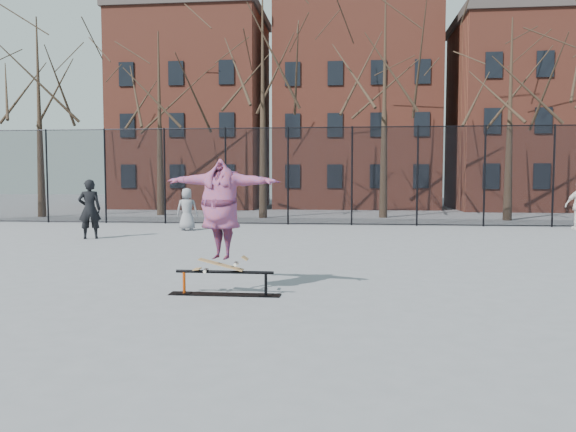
# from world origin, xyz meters

# --- Properties ---
(ground) EXTENTS (100.00, 100.00, 0.00)m
(ground) POSITION_xyz_m (0.00, 0.00, 0.00)
(ground) COLOR slate
(skate_rail) EXTENTS (1.87, 0.29, 0.41)m
(skate_rail) POSITION_xyz_m (-0.98, -0.78, 0.16)
(skate_rail) COLOR black
(skate_rail) RESTS_ON ground
(skateboard) EXTENTS (0.82, 0.19, 0.10)m
(skateboard) POSITION_xyz_m (-1.04, -0.78, 0.46)
(skateboard) COLOR olive
(skateboard) RESTS_ON skate_rail
(skater) EXTENTS (2.11, 0.94, 1.66)m
(skater) POSITION_xyz_m (-1.04, -0.78, 1.34)
(skater) COLOR #3F3C98
(skater) RESTS_ON skateboard
(bystander_grey) EXTENTS (0.83, 0.61, 1.56)m
(bystander_grey) POSITION_xyz_m (-4.83, 10.18, 0.78)
(bystander_grey) COLOR slate
(bystander_grey) RESTS_ON ground
(bystander_black) EXTENTS (0.81, 0.69, 1.89)m
(bystander_black) POSITION_xyz_m (-7.09, 7.10, 0.94)
(bystander_black) COLOR black
(bystander_black) RESTS_ON ground
(fence) EXTENTS (34.03, 0.07, 4.00)m
(fence) POSITION_xyz_m (-0.01, 13.00, 2.05)
(fence) COLOR black
(fence) RESTS_ON ground
(tree_row) EXTENTS (33.66, 7.46, 10.67)m
(tree_row) POSITION_xyz_m (-0.25, 17.15, 7.36)
(tree_row) COLOR black
(tree_row) RESTS_ON ground
(rowhouses) EXTENTS (29.00, 7.00, 13.00)m
(rowhouses) POSITION_xyz_m (0.72, 26.00, 6.06)
(rowhouses) COLOR brown
(rowhouses) RESTS_ON ground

